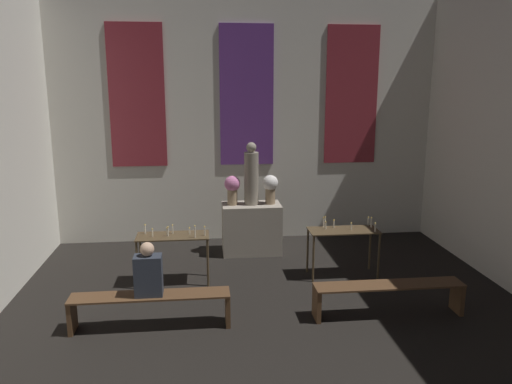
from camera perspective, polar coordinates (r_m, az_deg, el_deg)
wall_back at (r=10.19m, az=-1.10°, el=8.34°), size 7.89×0.16×4.92m
altar at (r=9.59m, az=-0.52°, el=-4.17°), size 1.11×0.65×0.95m
statue at (r=9.35m, az=-0.53°, el=1.85°), size 0.27×0.27×1.18m
flower_vase_left at (r=9.36m, az=-2.72°, el=0.51°), size 0.30×0.30×0.55m
flower_vase_right at (r=9.43m, az=1.64°, el=0.61°), size 0.30×0.30×0.55m
candle_rack_left at (r=8.21m, az=-9.47°, el=-5.61°), size 1.16×0.51×1.01m
candle_rack_right at (r=8.52m, az=9.95°, el=-4.95°), size 1.16×0.51×0.99m
pew_back_left at (r=6.93m, az=-11.95°, el=-12.35°), size 2.10×0.36×0.47m
pew_back_right at (r=7.35m, az=14.91°, el=-11.02°), size 2.10×0.36×0.47m
person_seated at (r=6.76m, az=-12.21°, el=-8.97°), size 0.36×0.24×0.73m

